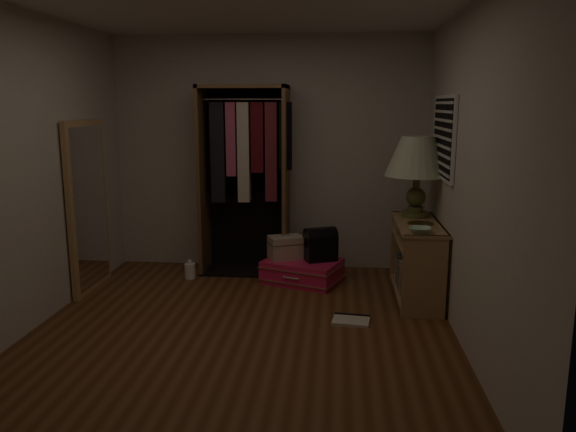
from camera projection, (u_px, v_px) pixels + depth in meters
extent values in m
plane|color=#583219|center=(241.00, 333.00, 4.61)|extent=(4.00, 4.00, 0.00)
cube|color=beige|center=(270.00, 154.00, 6.31)|extent=(3.50, 0.02, 2.60)
cube|color=beige|center=(157.00, 235.00, 2.40)|extent=(3.50, 0.02, 2.60)
cube|color=beige|center=(469.00, 179.00, 4.20)|extent=(0.02, 4.00, 2.60)
cube|color=beige|center=(24.00, 174.00, 4.51)|extent=(0.02, 4.00, 2.60)
cube|color=silver|center=(236.00, 0.00, 4.10)|extent=(3.50, 4.00, 0.01)
cube|color=white|center=(444.00, 137.00, 5.13)|extent=(0.03, 0.96, 0.76)
cube|color=black|center=(444.00, 137.00, 5.13)|extent=(0.03, 0.90, 0.70)
cube|color=silver|center=(440.00, 171.00, 5.19)|extent=(0.01, 0.88, 0.02)
cube|color=silver|center=(441.00, 163.00, 5.18)|extent=(0.01, 0.88, 0.02)
cube|color=silver|center=(441.00, 154.00, 5.16)|extent=(0.01, 0.88, 0.02)
cube|color=silver|center=(441.00, 146.00, 5.15)|extent=(0.01, 0.88, 0.02)
cube|color=silver|center=(442.00, 137.00, 5.13)|extent=(0.01, 0.88, 0.02)
cube|color=silver|center=(442.00, 129.00, 5.12)|extent=(0.01, 0.88, 0.02)
cube|color=silver|center=(443.00, 120.00, 5.10)|extent=(0.01, 0.88, 0.02)
cube|color=silver|center=(443.00, 111.00, 5.09)|extent=(0.01, 0.88, 0.02)
cube|color=silver|center=(444.00, 103.00, 5.07)|extent=(0.01, 0.88, 0.02)
cube|color=#A1794E|center=(425.00, 278.00, 4.86)|extent=(0.40, 0.03, 0.75)
cube|color=#A1794E|center=(410.00, 247.00, 5.90)|extent=(0.40, 0.03, 0.75)
cube|color=#A1794E|center=(416.00, 292.00, 5.44)|extent=(0.40, 1.04, 0.03)
cube|color=#A1794E|center=(418.00, 241.00, 5.34)|extent=(0.40, 1.04, 0.03)
cube|color=#A1794E|center=(419.00, 224.00, 5.31)|extent=(0.42, 1.12, 0.03)
cube|color=brown|center=(437.00, 261.00, 5.36)|extent=(0.02, 1.10, 0.75)
cube|color=#A1794E|center=(413.00, 226.00, 5.65)|extent=(0.36, 0.38, 0.13)
cube|color=gray|center=(413.00, 293.00, 4.95)|extent=(0.16, 0.03, 0.26)
cube|color=#4C3833|center=(414.00, 294.00, 5.00)|extent=(0.18, 0.03, 0.23)
cube|color=#B7AD99|center=(415.00, 291.00, 5.04)|extent=(0.21, 0.04, 0.26)
cube|color=brown|center=(413.00, 290.00, 5.09)|extent=(0.19, 0.05, 0.24)
cube|color=#3F4C59|center=(412.00, 287.00, 5.14)|extent=(0.18, 0.04, 0.27)
cube|color=gray|center=(412.00, 284.00, 5.18)|extent=(0.20, 0.04, 0.29)
cube|color=#59594C|center=(411.00, 285.00, 5.23)|extent=(0.19, 0.03, 0.24)
cube|color=#B2724C|center=(409.00, 281.00, 5.27)|extent=(0.17, 0.04, 0.28)
cube|color=beige|center=(409.00, 278.00, 5.31)|extent=(0.18, 0.04, 0.31)
cube|color=#332D38|center=(411.00, 281.00, 5.35)|extent=(0.22, 0.03, 0.23)
cube|color=gray|center=(407.00, 278.00, 5.40)|extent=(0.17, 0.04, 0.26)
cube|color=#4C3833|center=(407.00, 278.00, 5.45)|extent=(0.16, 0.04, 0.23)
cube|color=#B7AD99|center=(408.00, 274.00, 5.48)|extent=(0.19, 0.03, 0.28)
cube|color=brown|center=(405.00, 272.00, 5.52)|extent=(0.15, 0.04, 0.30)
cube|color=#3F4C59|center=(406.00, 270.00, 5.57)|extent=(0.17, 0.03, 0.32)
cube|color=gray|center=(404.00, 272.00, 5.61)|extent=(0.16, 0.03, 0.26)
cube|color=#59594C|center=(407.00, 267.00, 5.64)|extent=(0.21, 0.04, 0.32)
cube|color=#B2724C|center=(405.00, 270.00, 5.69)|extent=(0.18, 0.03, 0.24)
cube|color=beige|center=(406.00, 270.00, 5.73)|extent=(0.22, 0.03, 0.22)
cube|color=brown|center=(204.00, 180.00, 6.17)|extent=(0.04, 0.50, 2.05)
cube|color=brown|center=(286.00, 181.00, 6.09)|extent=(0.04, 0.50, 2.05)
cube|color=brown|center=(243.00, 87.00, 5.93)|extent=(0.95, 0.50, 0.04)
cube|color=black|center=(248.00, 178.00, 6.36)|extent=(0.95, 0.02, 2.05)
cube|color=black|center=(246.00, 270.00, 6.33)|extent=(0.95, 0.50, 0.02)
cylinder|color=silver|center=(243.00, 99.00, 5.96)|extent=(0.87, 0.02, 0.02)
cube|color=black|center=(218.00, 153.00, 6.07)|extent=(0.15, 0.12, 1.08)
cube|color=#BF4C72|center=(231.00, 139.00, 6.03)|extent=(0.10, 0.12, 0.79)
cube|color=beige|center=(244.00, 152.00, 6.05)|extent=(0.13, 0.15, 1.07)
cube|color=#590F19|center=(258.00, 138.00, 6.00)|extent=(0.13, 0.12, 0.75)
cube|color=maroon|center=(272.00, 152.00, 6.02)|extent=(0.13, 0.15, 1.05)
cube|color=black|center=(285.00, 136.00, 5.97)|extent=(0.13, 0.13, 0.71)
cube|color=tan|center=(88.00, 207.00, 5.57)|extent=(0.05, 0.80, 1.70)
cube|color=white|center=(90.00, 207.00, 5.57)|extent=(0.01, 0.68, 1.58)
cube|color=#E31B51|center=(302.00, 271.00, 5.92)|extent=(0.90, 0.77, 0.24)
cube|color=silver|center=(302.00, 277.00, 5.94)|extent=(0.92, 0.80, 0.01)
cube|color=silver|center=(302.00, 265.00, 5.91)|extent=(0.92, 0.80, 0.01)
cylinder|color=silver|center=(291.00, 278.00, 5.68)|extent=(0.17, 0.08, 0.02)
cube|color=tan|center=(286.00, 247.00, 5.95)|extent=(0.42, 0.36, 0.24)
cube|color=brown|center=(286.00, 243.00, 5.94)|extent=(0.42, 0.37, 0.01)
cylinder|color=silver|center=(286.00, 235.00, 5.93)|extent=(0.10, 0.05, 0.02)
cube|color=black|center=(320.00, 249.00, 5.88)|extent=(0.38, 0.32, 0.25)
cylinder|color=black|center=(320.00, 237.00, 5.85)|extent=(0.38, 0.32, 0.21)
cylinder|color=#4E5429|center=(415.00, 214.00, 5.58)|extent=(0.35, 0.35, 0.05)
cylinder|color=#4E5429|center=(415.00, 209.00, 5.57)|extent=(0.20, 0.20, 0.06)
sphere|color=#4E5429|center=(416.00, 197.00, 5.55)|extent=(0.25, 0.25, 0.19)
cylinder|color=#4E5429|center=(416.00, 182.00, 5.52)|extent=(0.09, 0.09, 0.11)
cone|color=silver|center=(418.00, 156.00, 5.47)|extent=(0.82, 0.82, 0.38)
cone|color=white|center=(418.00, 156.00, 5.47)|extent=(0.73, 0.73, 0.36)
cylinder|color=#A48A3F|center=(420.00, 224.00, 5.21)|extent=(0.29, 0.29, 0.01)
imported|color=#B5D9B8|center=(420.00, 230.00, 4.88)|extent=(0.22, 0.22, 0.05)
cylinder|color=white|center=(190.00, 271.00, 6.05)|extent=(0.13, 0.13, 0.16)
cylinder|color=white|center=(190.00, 262.00, 6.03)|extent=(0.06, 0.06, 0.04)
cube|color=beige|center=(351.00, 320.00, 4.85)|extent=(0.34, 0.29, 0.03)
cube|color=black|center=(352.00, 316.00, 4.95)|extent=(0.32, 0.08, 0.03)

